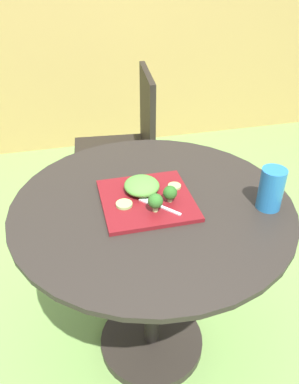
{
  "coord_description": "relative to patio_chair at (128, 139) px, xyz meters",
  "views": [
    {
      "loc": [
        -0.26,
        -1.01,
        1.5
      ],
      "look_at": [
        -0.01,
        0.0,
        0.8
      ],
      "focal_mm": 36.31,
      "sensor_mm": 36.0,
      "label": 1
    }
  ],
  "objects": [
    {
      "name": "broccoli_floret_1",
      "position": [
        -0.1,
        -1.02,
        0.28
      ],
      "size": [
        0.05,
        0.05,
        0.06
      ],
      "color": "#99B770",
      "rests_on": "salad_plate"
    },
    {
      "name": "cucumber_slice_0",
      "position": [
        -0.01,
        -0.9,
        0.25
      ],
      "size": [
        0.04,
        0.04,
        0.01
      ],
      "primitive_type": "cylinder",
      "color": "#8EB766",
      "rests_on": "salad_plate"
    },
    {
      "name": "bamboo_fence",
      "position": [
        -0.1,
        1.07,
        0.26
      ],
      "size": [
        8.0,
        0.08,
        1.57
      ],
      "primitive_type": "cube",
      "color": "#A8894C",
      "rests_on": "ground_plane"
    },
    {
      "name": "salad_plate",
      "position": [
        -0.11,
        -0.94,
        0.24
      ],
      "size": [
        0.3,
        0.3,
        0.01
      ],
      "primitive_type": "cube",
      "color": "maroon",
      "rests_on": "patio_table"
    },
    {
      "name": "broccoli_floret_0",
      "position": [
        -0.05,
        -0.98,
        0.28
      ],
      "size": [
        0.05,
        0.05,
        0.06
      ],
      "color": "#99B770",
      "rests_on": "salad_plate"
    },
    {
      "name": "drinking_glass",
      "position": [
        0.26,
        -1.07,
        0.3
      ],
      "size": [
        0.08,
        0.08,
        0.14
      ],
      "color": "#236BA8",
      "rests_on": "patio_table"
    },
    {
      "name": "patio_chair",
      "position": [
        0.0,
        0.0,
        0.0
      ],
      "size": [
        0.48,
        0.48,
        0.9
      ],
      "color": "black",
      "rests_on": "ground_plane"
    },
    {
      "name": "cucumber_slice_1",
      "position": [
        -0.19,
        -0.97,
        0.25
      ],
      "size": [
        0.05,
        0.05,
        0.01
      ],
      "primitive_type": "cylinder",
      "color": "#8EB766",
      "rests_on": "salad_plate"
    },
    {
      "name": "ground_plane",
      "position": [
        -0.1,
        -0.95,
        -0.53
      ],
      "size": [
        12.0,
        12.0,
        0.0
      ],
      "primitive_type": "plane",
      "color": "#70994C"
    },
    {
      "name": "patio_table",
      "position": [
        -0.1,
        -0.95,
        -0.03
      ],
      "size": [
        0.93,
        0.93,
        0.76
      ],
      "color": "#28231E",
      "rests_on": "ground_plane"
    },
    {
      "name": "fork",
      "position": [
        -0.09,
        -0.99,
        0.25
      ],
      "size": [
        0.11,
        0.13,
        0.0
      ],
      "color": "silver",
      "rests_on": "salad_plate"
    },
    {
      "name": "lettuce_mound",
      "position": [
        -0.12,
        -0.9,
        0.27
      ],
      "size": [
        0.12,
        0.13,
        0.04
      ],
      "primitive_type": "ellipsoid",
      "color": "#519338",
      "rests_on": "salad_plate"
    }
  ]
}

